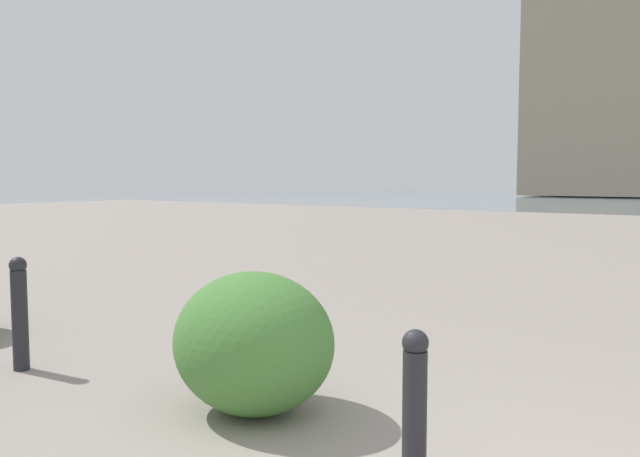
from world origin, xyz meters
TOP-DOWN VIEW (x-y plane):
  - bollard_near at (0.76, -0.66)m, footprint 0.13×0.13m
  - bollard_mid at (4.11, -0.54)m, footprint 0.13×0.13m
  - shrub_round at (2.03, -0.93)m, footprint 1.06×0.96m

SIDE VIEW (x-z plane):
  - bollard_near at x=0.76m, z-range 0.02..0.79m
  - shrub_round at x=2.03m, z-range 0.00..0.90m
  - bollard_mid at x=4.11m, z-range 0.02..0.91m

